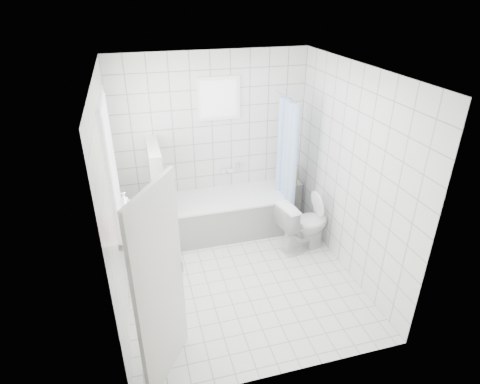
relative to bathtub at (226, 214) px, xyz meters
name	(u,v)px	position (x,y,z in m)	size (l,w,h in m)	color
ground	(240,277)	(-0.10, -1.12, -0.29)	(3.00, 3.00, 0.00)	white
ceiling	(240,70)	(-0.10, -1.12, 2.31)	(3.00, 3.00, 0.00)	white
wall_back	(213,143)	(-0.10, 0.38, 1.01)	(2.80, 0.02, 2.60)	white
wall_front	(289,266)	(-0.10, -2.62, 1.01)	(2.80, 0.02, 2.60)	white
wall_left	(113,203)	(-1.50, -1.12, 1.01)	(0.02, 3.00, 2.60)	white
wall_right	(350,173)	(1.30, -1.12, 1.01)	(0.02, 3.00, 2.60)	white
window_left	(113,166)	(-1.45, -0.82, 1.31)	(0.01, 0.90, 1.40)	white
window_back	(219,99)	(0.00, 0.33, 1.66)	(0.50, 0.01, 0.50)	white
window_sill	(126,223)	(-1.41, -0.82, 0.57)	(0.18, 1.02, 0.08)	white
door	(161,289)	(-1.13, -2.27, 0.71)	(0.04, 0.80, 2.00)	silver
bathtub	(226,214)	(0.00, 0.00, 0.00)	(1.82, 0.77, 0.58)	white
partition_wall	(158,197)	(-0.98, -0.05, 0.46)	(0.15, 0.85, 1.50)	white
tiled_ledge	(287,198)	(1.08, 0.25, -0.02)	(0.40, 0.24, 0.55)	white
toilet	(304,225)	(0.93, -0.73, 0.09)	(0.43, 0.75, 0.76)	white
curtain_rod	(286,97)	(0.85, -0.02, 1.71)	(0.02, 0.02, 0.80)	silver
shower_curtain	(286,162)	(0.85, -0.16, 0.81)	(0.14, 0.48, 1.78)	#528CF1
tub_faucet	(227,170)	(0.10, 0.33, 0.56)	(0.18, 0.06, 0.06)	silver
sill_bottles	(125,215)	(-1.40, -0.94, 0.74)	(0.16, 0.66, 0.30)	white
ledge_bottles	(290,177)	(1.09, 0.24, 0.37)	(0.21, 0.19, 0.25)	yellow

